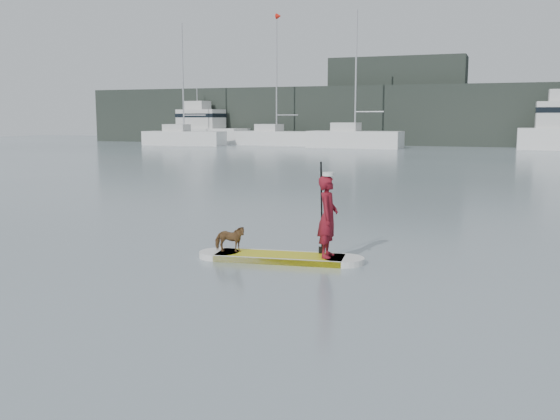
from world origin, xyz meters
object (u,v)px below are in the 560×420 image
(dog, at_px, (230,239))
(motor_yacht_b, at_px, (205,128))
(paddler, at_px, (328,217))
(paddleboard, at_px, (280,257))
(sailboat_b, at_px, (276,136))
(sailboat_c, at_px, (354,138))
(sailboat_a, at_px, (184,137))

(dog, height_order, motor_yacht_b, motor_yacht_b)
(paddler, bearing_deg, paddleboard, 91.63)
(paddleboard, relative_size, paddler, 2.10)
(sailboat_b, height_order, sailboat_c, sailboat_b)
(paddler, relative_size, sailboat_c, 0.13)
(sailboat_c, bearing_deg, paddleboard, -75.32)
(paddleboard, distance_m, motor_yacht_b, 57.10)
(sailboat_a, xyz_separation_m, motor_yacht_b, (-0.31, 5.27, 0.85))
(sailboat_a, xyz_separation_m, sailboat_c, (17.46, 0.71, 0.08))
(paddleboard, xyz_separation_m, paddler, (0.93, 0.12, 0.84))
(paddler, bearing_deg, dog, 91.63)
(paddler, distance_m, sailboat_a, 52.74)
(dog, relative_size, motor_yacht_b, 0.07)
(dog, bearing_deg, paddleboard, -94.75)
(paddler, height_order, motor_yacht_b, motor_yacht_b)
(sailboat_b, bearing_deg, paddler, -59.41)
(sailboat_b, bearing_deg, paddleboard, -60.42)
(sailboat_c, xyz_separation_m, motor_yacht_b, (-17.76, 4.56, 0.78))
(paddler, relative_size, sailboat_b, 0.12)
(paddler, height_order, dog, paddler)
(dog, xyz_separation_m, motor_yacht_b, (-26.29, 50.26, 1.31))
(paddleboard, xyz_separation_m, sailboat_c, (-9.54, 45.57, 0.86))
(sailboat_b, xyz_separation_m, sailboat_c, (8.75, -2.72, 0.02))
(sailboat_c, bearing_deg, sailboat_a, -174.81)
(sailboat_c, bearing_deg, dog, -76.58)
(sailboat_a, height_order, sailboat_b, sailboat_b)
(paddleboard, bearing_deg, sailboat_b, 103.36)
(paddleboard, bearing_deg, paddler, 0.00)
(paddleboard, relative_size, sailboat_b, 0.25)
(paddleboard, distance_m, sailboat_b, 51.65)
(sailboat_b, bearing_deg, motor_yacht_b, 177.30)
(paddler, xyz_separation_m, sailboat_b, (-19.23, 48.17, -0.00))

